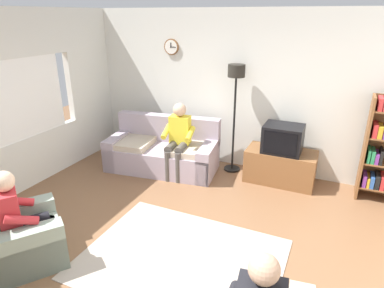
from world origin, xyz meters
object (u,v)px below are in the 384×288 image
(couch, at_px, (163,152))
(armchair_near_window, at_px, (16,240))
(tv_stand, at_px, (280,166))
(floor_lamp, at_px, (236,89))
(person_on_couch, at_px, (178,136))
(tv, at_px, (283,139))
(person_in_left_armchair, at_px, (20,213))

(couch, relative_size, armchair_near_window, 1.69)
(tv_stand, distance_m, floor_lamp, 1.46)
(floor_lamp, bearing_deg, person_on_couch, -144.43)
(tv_stand, relative_size, person_on_couch, 0.89)
(tv, height_order, person_in_left_armchair, person_in_left_armchair)
(floor_lamp, bearing_deg, tv_stand, -6.64)
(tv, height_order, floor_lamp, floor_lamp)
(tv, distance_m, armchair_near_window, 3.90)
(couch, distance_m, armchair_near_window, 2.83)
(couch, distance_m, tv, 2.07)
(tv, relative_size, person_on_couch, 0.48)
(person_on_couch, bearing_deg, tv_stand, 15.76)
(couch, xyz_separation_m, armchair_near_window, (-0.27, -2.82, -0.02))
(tv_stand, relative_size, floor_lamp, 0.59)
(couch, xyz_separation_m, person_on_couch, (0.36, -0.11, 0.39))
(couch, distance_m, person_in_left_armchair, 2.77)
(tv_stand, xyz_separation_m, armchair_near_window, (-2.26, -3.17, 0.02))
(couch, relative_size, floor_lamp, 1.08)
(tv_stand, height_order, person_on_couch, person_on_couch)
(tv, bearing_deg, floor_lamp, 171.74)
(armchair_near_window, bearing_deg, person_in_left_armchair, 54.46)
(person_on_couch, bearing_deg, couch, 163.22)
(person_in_left_armchair, bearing_deg, couch, 85.51)
(armchair_near_window, distance_m, person_in_left_armchair, 0.33)
(person_in_left_armchair, bearing_deg, person_on_couch, 77.64)
(couch, bearing_deg, person_in_left_armchair, -94.49)
(couch, relative_size, person_on_couch, 1.61)
(armchair_near_window, distance_m, person_on_couch, 2.81)
(tv_stand, distance_m, armchair_near_window, 3.89)
(armchair_near_window, bearing_deg, person_on_couch, 76.92)
(tv_stand, height_order, tv, tv)
(armchair_near_window, height_order, person_on_couch, person_on_couch)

